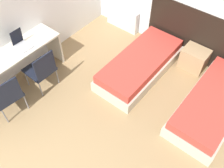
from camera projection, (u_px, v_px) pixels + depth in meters
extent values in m
cube|color=white|center=(14.00, 7.00, 4.38)|extent=(0.05, 5.56, 2.70)
cube|color=black|center=(204.00, 40.00, 4.99)|extent=(2.55, 0.03, 1.15)
cube|color=beige|center=(140.00, 68.00, 5.13)|extent=(0.89, 2.03, 0.23)
cube|color=#CC3D33|center=(141.00, 60.00, 4.97)|extent=(0.81, 1.95, 0.18)
cube|color=beige|center=(211.00, 107.00, 4.50)|extent=(0.89, 2.03, 0.23)
cube|color=#CC3D33|center=(215.00, 100.00, 4.34)|extent=(0.81, 1.95, 0.18)
cube|color=tan|center=(194.00, 59.00, 5.14)|extent=(0.51, 0.40, 0.46)
cube|color=silver|center=(122.00, 18.00, 5.98)|extent=(0.86, 0.12, 0.55)
cube|color=beige|center=(4.00, 59.00, 4.39)|extent=(0.54, 2.17, 0.04)
cube|color=beige|center=(54.00, 44.00, 5.22)|extent=(0.48, 0.04, 0.74)
cube|color=black|center=(40.00, 70.00, 4.69)|extent=(0.49, 0.49, 0.05)
cube|color=black|center=(45.00, 66.00, 4.40)|extent=(0.04, 0.43, 0.44)
cylinder|color=slate|center=(27.00, 78.00, 4.84)|extent=(0.02, 0.02, 0.39)
cylinder|color=slate|center=(43.00, 66.00, 5.04)|extent=(0.02, 0.02, 0.39)
cylinder|color=slate|center=(41.00, 89.00, 4.66)|extent=(0.02, 0.02, 0.39)
cylinder|color=slate|center=(57.00, 76.00, 4.87)|extent=(0.02, 0.02, 0.39)
cube|color=black|center=(6.00, 94.00, 4.30)|extent=(0.53, 0.53, 0.05)
cube|color=black|center=(8.00, 93.00, 4.01)|extent=(0.08, 0.43, 0.44)
cylinder|color=slate|center=(14.00, 89.00, 4.66)|extent=(0.02, 0.02, 0.39)
cylinder|color=slate|center=(5.00, 116.00, 4.28)|extent=(0.02, 0.02, 0.39)
cylinder|color=slate|center=(26.00, 102.00, 4.47)|extent=(0.02, 0.02, 0.39)
cube|color=silver|center=(24.00, 46.00, 4.56)|extent=(0.31, 0.24, 0.02)
cube|color=black|center=(17.00, 37.00, 4.49)|extent=(0.06, 0.23, 0.30)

